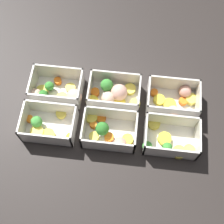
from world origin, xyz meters
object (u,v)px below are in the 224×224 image
at_px(container_far_right, 47,125).
at_px(container_near_center, 114,94).
at_px(container_near_left, 174,101).
at_px(container_far_center, 109,132).
at_px(container_near_right, 57,91).
at_px(container_far_left, 169,140).

bearing_deg(container_far_right, container_near_center, -145.73).
bearing_deg(container_near_left, container_far_center, 33.54).
distance_m(container_near_center, container_far_right, 0.22).
height_order(container_near_center, container_near_right, same).
distance_m(container_near_left, container_near_center, 0.19).
bearing_deg(container_near_center, container_far_left, 143.63).
relative_size(container_near_left, container_far_center, 0.98).
distance_m(container_near_center, container_near_right, 0.17).
relative_size(container_far_left, container_far_right, 1.00).
relative_size(container_far_center, container_far_right, 1.02).
bearing_deg(container_far_center, container_far_left, 178.99).
distance_m(container_near_center, container_far_left, 0.22).
relative_size(container_far_left, container_far_center, 0.98).
bearing_deg(container_far_right, container_far_left, 179.29).
bearing_deg(container_near_center, container_far_right, 34.27).
height_order(container_near_left, container_far_center, same).
xyz_separation_m(container_far_left, container_far_right, (0.35, -0.00, -0.00)).
bearing_deg(container_near_left, container_far_left, 84.81).
distance_m(container_near_left, container_far_left, 0.13).
relative_size(container_near_right, container_far_left, 1.05).
relative_size(container_near_center, container_near_right, 1.06).
bearing_deg(container_far_center, container_far_right, -0.42).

